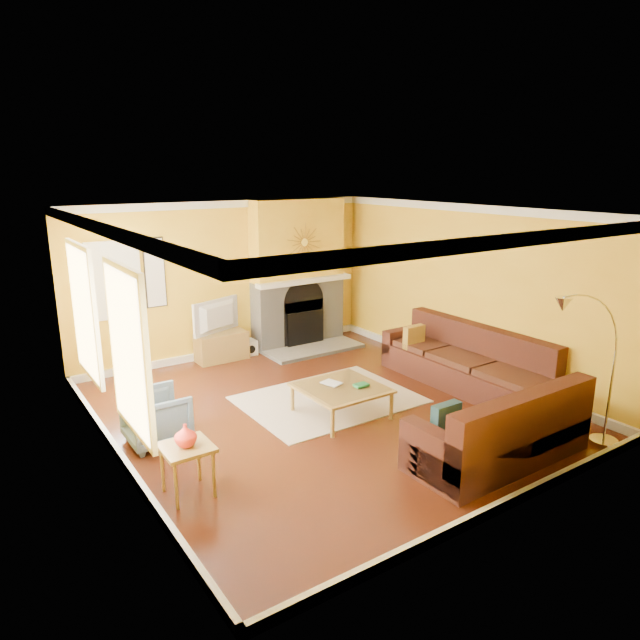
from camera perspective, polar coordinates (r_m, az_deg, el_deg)
floor at (r=7.98m, az=0.28°, el=-9.00°), size 5.50×6.00×0.02m
ceiling at (r=7.31m, az=0.30°, el=10.89°), size 5.50×6.00×0.02m
wall_back at (r=10.10m, az=-9.40°, el=4.02°), size 5.50×0.02×2.70m
wall_front at (r=5.43m, az=18.59°, el=-6.09°), size 5.50×0.02×2.70m
wall_left at (r=6.45m, az=-20.44°, el=-2.94°), size 0.02×6.00×2.70m
wall_right at (r=9.33m, az=14.46°, el=2.85°), size 0.02×6.00×2.70m
baseboard at (r=7.95m, az=0.28°, el=-8.54°), size 5.50×6.00×0.12m
crown_molding at (r=7.32m, az=0.30°, el=10.34°), size 5.50×6.00×0.12m
window_left_near at (r=7.65m, az=-22.63°, el=0.73°), size 0.06×1.22×1.72m
window_left_far at (r=5.86m, az=-18.76°, el=-3.01°), size 0.06×1.22×1.72m
window_back at (r=9.40m, az=-19.90°, el=3.77°), size 0.82×0.06×1.22m
wall_art at (r=9.58m, az=-16.18°, el=4.56°), size 0.34×0.04×1.14m
fireplace at (r=10.54m, az=-2.23°, el=4.67°), size 1.80×0.40×2.70m
mantel at (r=10.36m, az=-1.52°, el=3.93°), size 1.92×0.22×0.08m
hearth at (r=10.41m, az=-0.56°, el=-2.94°), size 1.80×0.70×0.06m
sunburst at (r=10.26m, az=-1.58°, el=7.78°), size 0.70×0.04×0.70m
rug at (r=8.28m, az=0.87°, el=-7.95°), size 2.40×1.80×0.02m
sectional_sofa at (r=7.94m, az=11.48°, el=-5.83°), size 2.97×3.66×0.90m
coffee_table at (r=7.73m, az=2.12°, el=-8.06°), size 1.06×1.06×0.42m
media_console at (r=10.01m, az=-9.81°, el=-2.63°), size 0.88×0.40×0.49m
tv at (r=9.87m, az=-9.94°, el=0.33°), size 0.99×0.47×0.58m
subwoofer at (r=10.26m, az=-7.20°, el=-2.74°), size 0.27×0.27×0.27m
armchair at (r=7.24m, az=-16.03°, el=-9.31°), size 0.71×0.69×0.65m
side_table at (r=6.11m, az=-13.08°, el=-14.41°), size 0.49×0.49×0.54m
vase at (r=5.93m, az=-13.30°, el=-11.13°), size 0.23×0.23×0.24m
book at (r=7.64m, az=0.70°, el=-6.54°), size 0.25×0.30×0.03m
arc_lamp at (r=7.06m, az=25.19°, el=-5.12°), size 1.26×0.36×1.95m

